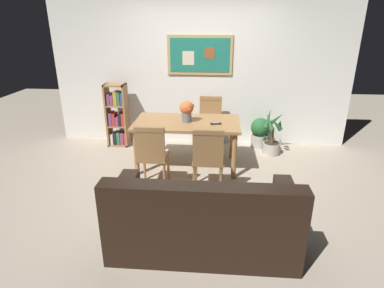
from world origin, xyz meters
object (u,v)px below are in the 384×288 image
(dining_chair_near_right, at_px, (208,155))
(leather_couch, at_px, (202,221))
(dining_chair_far_right, at_px, (210,119))
(potted_ivy, at_px, (260,132))
(tv_remote, at_px, (216,124))
(dining_table, at_px, (187,127))
(potted_palm, at_px, (272,139))
(flower_vase, at_px, (187,110))
(bookshelf, at_px, (118,117))
(dining_chair_near_left, at_px, (152,152))

(dining_chair_near_right, relative_size, leather_couch, 0.51)
(dining_chair_near_right, distance_m, dining_chair_far_right, 1.58)
(potted_ivy, height_order, tv_remote, tv_remote)
(dining_table, relative_size, tv_remote, 9.68)
(dining_chair_far_right, relative_size, potted_palm, 1.18)
(dining_table, xyz_separation_m, potted_palm, (1.38, 0.59, -0.37))
(dining_chair_far_right, height_order, flower_vase, flower_vase)
(dining_chair_near_right, distance_m, flower_vase, 0.95)
(dining_chair_far_right, xyz_separation_m, bookshelf, (-1.64, 0.04, -0.02))
(leather_couch, distance_m, potted_ivy, 2.96)
(dining_chair_near_right, height_order, potted_palm, dining_chair_near_right)
(flower_vase, bearing_deg, leather_couch, -80.09)
(dining_table, bearing_deg, leather_couch, -80.16)
(potted_ivy, bearing_deg, dining_table, -143.34)
(dining_chair_near_left, relative_size, potted_palm, 1.18)
(dining_chair_far_right, height_order, potted_palm, dining_chair_far_right)
(dining_chair_near_right, bearing_deg, potted_palm, 53.71)
(potted_palm, bearing_deg, dining_chair_near_right, -126.29)
(potted_ivy, distance_m, flower_vase, 1.65)
(dining_table, bearing_deg, flower_vase, -90.15)
(tv_remote, bearing_deg, potted_ivy, 52.14)
(bookshelf, height_order, flower_vase, bookshelf)
(dining_chair_near_left, relative_size, tv_remote, 5.62)
(flower_vase, xyz_separation_m, tv_remote, (0.43, -0.09, -0.17))
(bookshelf, distance_m, potted_palm, 2.71)
(potted_ivy, bearing_deg, tv_remote, -127.86)
(bookshelf, bearing_deg, dining_chair_near_right, -44.32)
(dining_chair_far_right, xyz_separation_m, potted_palm, (1.05, -0.18, -0.27))
(dining_chair_near_right, bearing_deg, dining_chair_far_right, 90.58)
(dining_table, xyz_separation_m, dining_chair_near_left, (-0.39, -0.77, -0.10))
(flower_vase, bearing_deg, dining_chair_far_right, 66.93)
(dining_table, relative_size, dining_chair_near_right, 1.72)
(dining_table, height_order, potted_palm, potted_palm)
(leather_couch, xyz_separation_m, potted_ivy, (0.89, 2.82, -0.04))
(dining_chair_near_right, height_order, flower_vase, flower_vase)
(bookshelf, distance_m, tv_remote, 1.98)
(dining_chair_near_left, xyz_separation_m, flower_vase, (0.39, 0.75, 0.37))
(leather_couch, xyz_separation_m, tv_remote, (0.10, 1.81, 0.43))
(bookshelf, xyz_separation_m, potted_ivy, (2.53, 0.10, -0.25))
(dining_chair_near_left, height_order, tv_remote, dining_chair_near_left)
(tv_remote, bearing_deg, dining_table, 166.51)
(potted_palm, bearing_deg, dining_chair_near_left, -142.45)
(dining_chair_near_right, relative_size, dining_chair_far_right, 1.00)
(dining_chair_far_right, relative_size, leather_couch, 0.51)
(dining_chair_far_right, height_order, leather_couch, dining_chair_far_right)
(tv_remote, bearing_deg, bookshelf, 152.53)
(dining_chair_near_right, xyz_separation_m, tv_remote, (0.08, 0.71, 0.20))
(dining_chair_near_left, bearing_deg, flower_vase, 62.93)
(dining_chair_far_right, relative_size, flower_vase, 2.86)
(leather_couch, distance_m, tv_remote, 1.86)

